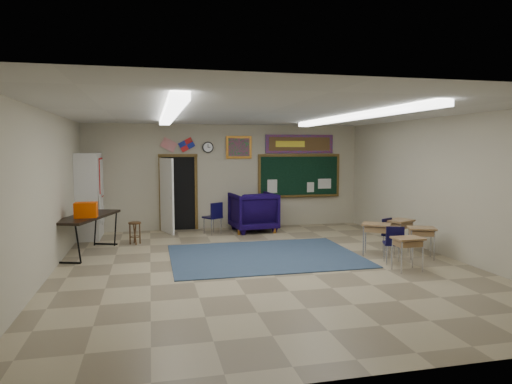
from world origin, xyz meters
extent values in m
plane|color=tan|center=(0.00, 0.00, 0.00)|extent=(9.00, 9.00, 0.00)
cube|color=#ACA58C|center=(0.00, 4.50, 1.50)|extent=(8.00, 0.04, 3.00)
cube|color=#ACA58C|center=(0.00, -4.50, 1.50)|extent=(8.00, 0.04, 3.00)
cube|color=#ACA58C|center=(-4.00, 0.00, 1.50)|extent=(0.04, 9.00, 3.00)
cube|color=#ACA58C|center=(4.00, 0.00, 1.50)|extent=(0.04, 9.00, 3.00)
cube|color=beige|center=(0.00, 0.00, 3.00)|extent=(8.00, 9.00, 0.04)
cube|color=#2D3E56|center=(0.20, 0.80, 0.01)|extent=(4.00, 3.00, 0.02)
cube|color=black|center=(-1.40, 4.49, 1.05)|extent=(0.95, 0.04, 2.10)
cube|color=silver|center=(-1.75, 4.05, 1.03)|extent=(0.35, 0.86, 2.05)
cube|color=brown|center=(2.20, 4.47, 1.50)|extent=(2.55, 0.05, 1.30)
cube|color=black|center=(2.20, 4.46, 1.50)|extent=(2.40, 0.03, 1.15)
cube|color=brown|center=(2.20, 4.41, 0.90)|extent=(2.40, 0.12, 0.04)
cube|color=#AD1C0E|center=(2.20, 4.47, 2.45)|extent=(2.10, 0.04, 0.55)
cube|color=brown|center=(2.20, 4.46, 2.45)|extent=(1.90, 0.03, 0.40)
cube|color=#9E611E|center=(0.35, 4.47, 2.35)|extent=(0.75, 0.05, 0.65)
cube|color=#A51466|center=(0.35, 4.46, 2.35)|extent=(0.62, 0.03, 0.52)
cylinder|color=black|center=(-0.55, 4.47, 2.35)|extent=(0.32, 0.05, 0.32)
cylinder|color=white|center=(-0.55, 4.45, 2.35)|extent=(0.26, 0.02, 0.26)
cube|color=silver|center=(-3.72, 3.85, 1.10)|extent=(0.55, 1.25, 2.20)
imported|color=black|center=(0.63, 3.81, 0.55)|extent=(1.28, 1.32, 1.10)
cube|color=#946A45|center=(2.57, 0.31, 0.68)|extent=(0.73, 0.69, 0.04)
cube|color=olive|center=(2.57, 0.31, 0.59)|extent=(0.63, 0.59, 0.12)
cube|color=#946A45|center=(3.29, 0.60, 0.70)|extent=(0.73, 0.67, 0.04)
cube|color=olive|center=(3.29, 0.60, 0.60)|extent=(0.63, 0.57, 0.12)
cube|color=#946A45|center=(2.54, -0.97, 0.63)|extent=(0.55, 0.42, 0.04)
cube|color=olive|center=(2.54, -0.97, 0.54)|extent=(0.48, 0.36, 0.11)
cube|color=#946A45|center=(3.37, -0.14, 0.64)|extent=(0.67, 0.59, 0.04)
cube|color=olive|center=(3.37, -0.14, 0.55)|extent=(0.58, 0.50, 0.11)
cube|color=black|center=(-3.55, 1.92, 0.82)|extent=(1.32, 2.16, 0.06)
cube|color=#C03E03|center=(-3.52, 1.64, 1.01)|extent=(0.46, 0.34, 0.32)
cylinder|color=#4E3417|center=(-2.56, 2.73, 0.52)|extent=(0.30, 0.30, 0.04)
torus|color=#4E3417|center=(-2.56, 2.73, 0.18)|extent=(0.25, 0.25, 0.02)
camera|label=1|loc=(-2.17, -8.57, 2.31)|focal=32.00mm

